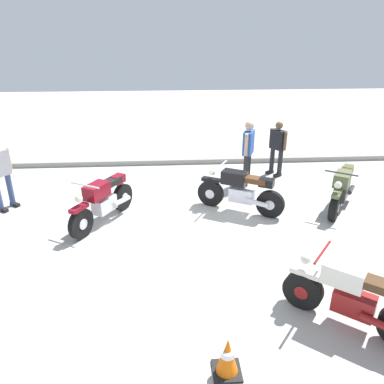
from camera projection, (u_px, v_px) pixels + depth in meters
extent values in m
plane|color=#ADAAA3|center=(183.00, 236.00, 7.80)|extent=(40.00, 40.00, 0.00)
cube|color=gray|center=(177.00, 161.00, 11.98)|extent=(14.00, 0.30, 0.15)
cylinder|color=black|center=(81.00, 224.00, 7.62)|extent=(0.42, 0.62, 0.64)
cylinder|color=black|center=(123.00, 197.00, 8.82)|extent=(0.42, 0.62, 0.64)
cylinder|color=silver|center=(81.00, 224.00, 7.62)|extent=(0.23, 0.26, 0.22)
cylinder|color=silver|center=(123.00, 197.00, 8.82)|extent=(0.23, 0.26, 0.22)
cube|color=silver|center=(104.00, 204.00, 8.22)|extent=(0.52, 0.63, 0.32)
cube|color=maroon|center=(97.00, 191.00, 7.90)|extent=(0.55, 0.64, 0.30)
cube|color=maroon|center=(79.00, 208.00, 7.48)|extent=(0.35, 0.46, 0.08)
cube|color=black|center=(110.00, 183.00, 8.26)|extent=(0.52, 0.65, 0.12)
cube|color=maroon|center=(118.00, 179.00, 8.52)|extent=(0.35, 0.39, 0.18)
cylinder|color=silver|center=(122.00, 201.00, 8.51)|extent=(0.37, 0.54, 0.16)
cylinder|color=silver|center=(85.00, 185.00, 7.52)|extent=(0.63, 0.37, 0.04)
sphere|color=silver|center=(79.00, 198.00, 7.42)|extent=(0.16, 0.16, 0.16)
cylinder|color=black|center=(334.00, 207.00, 8.35)|extent=(0.47, 0.59, 0.60)
cylinder|color=black|center=(345.00, 187.00, 9.42)|extent=(0.47, 0.59, 0.60)
cylinder|color=#333333|center=(334.00, 207.00, 8.35)|extent=(0.27, 0.27, 0.21)
cylinder|color=#333333|center=(345.00, 187.00, 9.42)|extent=(0.27, 0.27, 0.21)
cube|color=#333333|center=(341.00, 192.00, 8.89)|extent=(0.54, 0.62, 0.32)
cube|color=#515B38|center=(342.00, 179.00, 8.57)|extent=(0.58, 0.64, 0.30)
cube|color=#515B38|center=(337.00, 194.00, 8.22)|extent=(0.38, 0.45, 0.08)
cube|color=brown|center=(346.00, 172.00, 8.92)|extent=(0.55, 0.64, 0.12)
cube|color=#515B38|center=(348.00, 169.00, 9.17)|extent=(0.36, 0.39, 0.18)
cylinder|color=#333333|center=(351.00, 190.00, 9.15)|extent=(0.40, 0.52, 0.16)
cylinder|color=#333333|center=(341.00, 173.00, 8.21)|extent=(0.60, 0.42, 0.04)
sphere|color=silver|center=(338.00, 185.00, 8.11)|extent=(0.16, 0.16, 0.16)
cylinder|color=black|center=(211.00, 193.00, 9.03)|extent=(0.62, 0.41, 0.64)
cylinder|color=black|center=(270.00, 204.00, 8.46)|extent=(0.62, 0.41, 0.64)
cylinder|color=silver|center=(211.00, 193.00, 9.03)|extent=(0.26, 0.23, 0.22)
cylinder|color=silver|center=(270.00, 204.00, 8.46)|extent=(0.26, 0.23, 0.22)
cube|color=silver|center=(242.00, 195.00, 8.69)|extent=(0.63, 0.52, 0.32)
cube|color=black|center=(234.00, 177.00, 8.60)|extent=(0.64, 0.55, 0.30)
cube|color=black|center=(211.00, 180.00, 8.89)|extent=(0.46, 0.35, 0.08)
cube|color=#4C2D19|center=(253.00, 180.00, 8.42)|extent=(0.65, 0.52, 0.12)
cube|color=black|center=(267.00, 183.00, 8.31)|extent=(0.39, 0.35, 0.18)
cylinder|color=silver|center=(256.00, 203.00, 8.41)|extent=(0.54, 0.36, 0.16)
cylinder|color=silver|center=(221.00, 165.00, 8.63)|extent=(0.37, 0.63, 0.04)
sphere|color=silver|center=(212.00, 172.00, 8.80)|extent=(0.16, 0.16, 0.16)
cylinder|color=black|center=(303.00, 290.00, 5.71)|extent=(0.57, 0.50, 0.60)
cylinder|color=maroon|center=(303.00, 290.00, 5.71)|extent=(0.28, 0.27, 0.21)
cube|color=maroon|center=(354.00, 303.00, 5.29)|extent=(0.61, 0.57, 0.32)
cube|color=white|center=(344.00, 275.00, 5.24)|extent=(0.64, 0.60, 0.30)
cube|color=white|center=(305.00, 272.00, 5.58)|extent=(0.44, 0.40, 0.08)
cube|color=#4C331E|center=(379.00, 285.00, 4.99)|extent=(0.63, 0.58, 0.12)
cylinder|color=maroon|center=(381.00, 325.00, 4.97)|extent=(0.50, 0.43, 0.16)
cylinder|color=maroon|center=(323.00, 252.00, 5.31)|extent=(0.47, 0.57, 0.04)
sphere|color=silver|center=(306.00, 259.00, 5.51)|extent=(0.16, 0.16, 0.16)
cylinder|color=#262628|center=(248.00, 167.00, 10.38)|extent=(0.17, 0.17, 0.87)
cube|color=black|center=(245.00, 180.00, 10.56)|extent=(0.28, 0.19, 0.08)
cylinder|color=#262628|center=(246.00, 171.00, 10.08)|extent=(0.17, 0.17, 0.87)
cube|color=black|center=(243.00, 185.00, 10.26)|extent=(0.28, 0.19, 0.08)
cube|color=#3359A5|center=(249.00, 143.00, 9.94)|extent=(0.40, 0.54, 0.62)
cylinder|color=#D8AD8C|center=(251.00, 139.00, 10.18)|extent=(0.12, 0.12, 0.58)
cylinder|color=#D8AD8C|center=(246.00, 145.00, 9.68)|extent=(0.12, 0.12, 0.58)
sphere|color=#D8AD8C|center=(250.00, 126.00, 9.75)|extent=(0.24, 0.24, 0.24)
cylinder|color=#262628|center=(272.00, 161.00, 11.05)|extent=(0.18, 0.18, 0.78)
cube|color=black|center=(270.00, 172.00, 11.15)|extent=(0.27, 0.22, 0.08)
cylinder|color=#262628|center=(280.00, 163.00, 10.82)|extent=(0.18, 0.18, 0.78)
cube|color=black|center=(277.00, 175.00, 10.92)|extent=(0.27, 0.22, 0.08)
cube|color=black|center=(278.00, 140.00, 10.66)|extent=(0.42, 0.49, 0.55)
cylinder|color=brown|center=(271.00, 137.00, 10.85)|extent=(0.12, 0.12, 0.52)
cylinder|color=brown|center=(285.00, 141.00, 10.46)|extent=(0.12, 0.12, 0.52)
sphere|color=brown|center=(279.00, 125.00, 10.50)|extent=(0.21, 0.21, 0.21)
cube|color=black|center=(3.00, 210.00, 8.83)|extent=(0.27, 0.22, 0.08)
cylinder|color=#384772|center=(10.00, 190.00, 8.98)|extent=(0.18, 0.18, 0.83)
cube|color=black|center=(15.00, 204.00, 9.10)|extent=(0.27, 0.22, 0.08)
cylinder|color=tan|center=(9.00, 159.00, 8.78)|extent=(0.12, 0.12, 0.55)
cube|color=black|center=(227.00, 371.00, 4.71)|extent=(0.36, 0.36, 0.03)
cone|color=orange|center=(227.00, 355.00, 4.60)|extent=(0.28, 0.28, 0.50)
cylinder|color=white|center=(228.00, 353.00, 4.59)|extent=(0.19, 0.19, 0.08)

